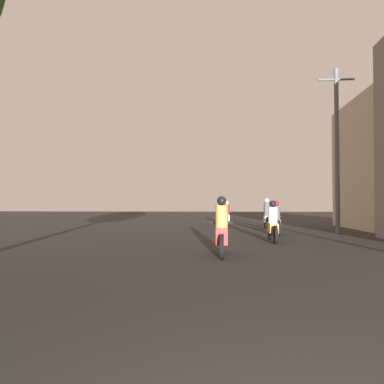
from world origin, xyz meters
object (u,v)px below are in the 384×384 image
at_px(motorcycle_black, 276,221).
at_px(utility_pole_far, 337,147).
at_px(motorcycle_red, 222,232).
at_px(motorcycle_white, 227,216).
at_px(motorcycle_silver, 267,217).
at_px(motorcycle_green, 222,214).
at_px(motorcycle_orange, 273,225).

height_order(motorcycle_black, utility_pole_far, utility_pole_far).
bearing_deg(motorcycle_red, motorcycle_white, 79.72).
relative_size(motorcycle_silver, utility_pole_far, 0.27).
bearing_deg(motorcycle_black, motorcycle_green, 102.63).
xyz_separation_m(motorcycle_silver, motorcycle_green, (-2.35, 5.40, -0.05)).
bearing_deg(motorcycle_red, utility_pole_far, 46.34).
relative_size(motorcycle_green, utility_pole_far, 0.26).
relative_size(motorcycle_white, motorcycle_green, 1.09).
xyz_separation_m(motorcycle_red, motorcycle_orange, (1.82, 3.71, -0.03)).
height_order(motorcycle_black, motorcycle_white, motorcycle_white).
distance_m(motorcycle_black, motorcycle_green, 9.43).
relative_size(motorcycle_orange, motorcycle_white, 0.99).
bearing_deg(motorcycle_silver, utility_pole_far, -47.46).
bearing_deg(motorcycle_white, motorcycle_orange, -73.13).
bearing_deg(motorcycle_white, motorcycle_green, 102.94).
bearing_deg(motorcycle_red, motorcycle_green, 81.00).
height_order(motorcycle_silver, motorcycle_white, motorcycle_silver).
bearing_deg(motorcycle_black, motorcycle_orange, -102.19).
bearing_deg(motorcycle_orange, motorcycle_red, -123.58).
bearing_deg(motorcycle_black, motorcycle_white, 106.74).
bearing_deg(motorcycle_red, motorcycle_black, 61.69).
height_order(motorcycle_red, motorcycle_silver, motorcycle_silver).
height_order(motorcycle_red, motorcycle_white, motorcycle_red).
relative_size(motorcycle_red, utility_pole_far, 0.26).
bearing_deg(motorcycle_orange, motorcycle_silver, 77.29).
height_order(motorcycle_white, motorcycle_green, motorcycle_green).
distance_m(motorcycle_orange, motorcycle_silver, 6.75).
distance_m(motorcycle_orange, motorcycle_black, 3.03).
distance_m(motorcycle_white, motorcycle_green, 3.00).
bearing_deg(motorcycle_green, motorcycle_orange, -72.82).
bearing_deg(motorcycle_silver, motorcycle_black, -91.74).
height_order(motorcycle_red, motorcycle_green, motorcycle_red).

